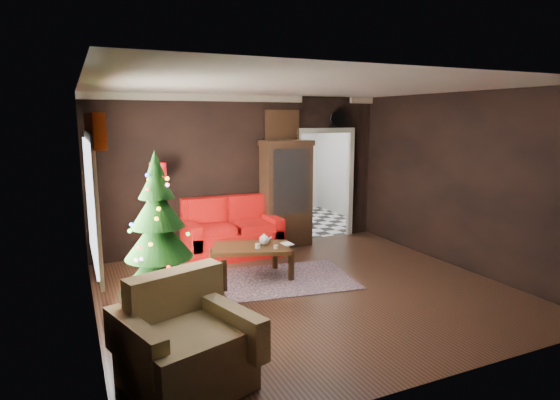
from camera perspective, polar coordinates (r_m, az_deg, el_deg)
name	(u,v)px	position (r m, az deg, el deg)	size (l,w,h in m)	color
floor	(307,291)	(6.63, 3.29, -11.09)	(5.50, 5.50, 0.00)	black
ceiling	(309,86)	(6.20, 3.56, 13.82)	(5.50, 5.50, 0.00)	white
wall_back	(244,173)	(8.53, -4.47, 3.37)	(5.50, 5.50, 0.00)	black
wall_front	(442,234)	(4.26, 19.38, -3.99)	(5.50, 5.50, 0.00)	black
wall_left	(89,209)	(5.55, -22.54, -1.01)	(5.50, 5.50, 0.00)	black
wall_right	(460,181)	(7.92, 21.30, 2.19)	(5.50, 5.50, 0.00)	black
doorway	(324,186)	(9.29, 5.45, 1.73)	(1.10, 0.10, 2.10)	beige
left_window	(91,201)	(5.74, -22.25, -0.14)	(0.05, 1.60, 1.40)	white
valance	(94,129)	(5.67, -22.00, 8.10)	(0.12, 2.10, 0.35)	maroon
kitchen_floor	(291,222)	(10.79, 1.38, -2.72)	(3.00, 3.00, 0.00)	white
kitchen_window	(267,145)	(11.86, -1.67, 6.74)	(0.70, 0.06, 0.70)	white
rug	(286,279)	(7.05, 0.73, -9.71)	(1.95, 1.42, 0.01)	#604254
loveseat	(232,228)	(8.14, -5.94, -3.42)	(1.70, 0.90, 1.00)	maroon
curio_cabinet	(286,196)	(8.67, 0.75, 0.51)	(0.90, 0.45, 1.90)	black
floor_lamp	(160,216)	(7.74, -14.57, -1.91)	(0.29, 0.29, 1.72)	black
christmas_tree	(158,232)	(5.71, -14.77, -3.88)	(0.96, 0.96, 1.84)	black
armchair	(185,339)	(4.37, -11.64, -16.42)	(1.01, 1.01, 1.03)	tan
coffee_table	(251,262)	(6.98, -3.55, -7.69)	(1.13, 0.68, 0.51)	black
teapot	(264,240)	(6.94, -1.98, -4.90)	(0.17, 0.17, 0.16)	silver
cup_a	(258,246)	(6.78, -2.78, -5.68)	(0.08, 0.08, 0.07)	white
cup_b	(276,247)	(6.76, -0.53, -5.78)	(0.06, 0.06, 0.05)	silver
book	(283,238)	(6.92, 0.35, -4.76)	(0.15, 0.02, 0.20)	#876351
wall_clock	(338,119)	(9.28, 7.10, 9.93)	(0.32, 0.32, 0.06)	white
painting	(282,126)	(8.72, 0.24, 9.15)	(0.62, 0.05, 0.52)	#A4743F
kitchen_counter	(271,195)	(11.77, -1.16, 0.59)	(1.80, 0.60, 0.90)	silver
kitchen_table	(285,210)	(10.32, 0.62, -1.19)	(0.70, 0.70, 0.75)	brown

